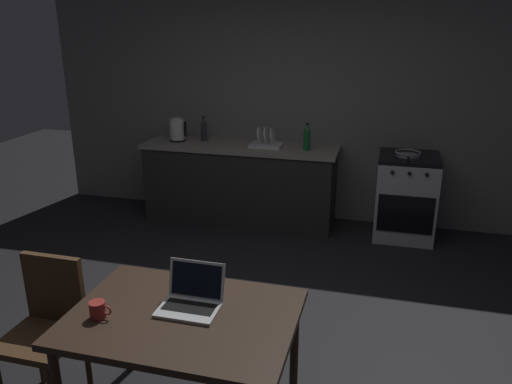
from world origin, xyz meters
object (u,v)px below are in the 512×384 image
stove_oven (406,196)px  frying_pan (408,154)px  electric_kettle (177,130)px  bottle_b (204,129)px  coffee_mug (98,310)px  dining_table (183,326)px  bottle (307,138)px  chair (47,323)px  laptop (191,300)px  dish_rack (266,142)px

stove_oven → frying_pan: (-0.02, -0.03, 0.47)m
electric_kettle → bottle_b: bottle_b is taller
coffee_mug → bottle_b: size_ratio=0.44×
dining_table → coffee_mug: coffee_mug is taller
bottle → coffee_mug: 3.22m
stove_oven → chair: chair is taller
bottle → coffee_mug: bearing=-100.2°
chair → frying_pan: bearing=58.7°
stove_oven → electric_kettle: (-2.54, 0.00, 0.57)m
electric_kettle → laptop: bearing=-65.7°
dining_table → coffee_mug: (-0.41, -0.14, 0.12)m
coffee_mug → bottle: bearing=79.8°
frying_pan → coffee_mug: bearing=-116.7°
coffee_mug → bottle_b: bottle_b is taller
dining_table → bottle_b: 3.34m
laptop → coffee_mug: laptop is taller
bottle → bottle_b: bearing=173.8°
chair → coffee_mug: bearing=-14.3°
bottle → stove_oven: bearing=2.6°
bottle → chair: bearing=-108.4°
chair → dish_rack: bearing=82.2°
coffee_mug → chair: bearing=163.3°
frying_pan → bottle_b: 2.23m
bottle_b → stove_oven: bearing=-2.1°
electric_kettle → frying_pan: (2.52, -0.03, -0.10)m
chair → bottle: 3.23m
bottle → dish_rack: size_ratio=0.85×
stove_oven → bottle_b: bottle_b is taller
dish_rack → stove_oven: bearing=-0.1°
bottle → laptop: bearing=-92.6°
laptop → dining_table: bearing=-114.0°
chair → electric_kettle: size_ratio=3.45×
laptop → dish_rack: dish_rack is taller
chair → coffee_mug: 0.52m
chair → bottle: (1.01, 3.03, 0.49)m
dish_rack → bottle_b: (-0.75, 0.08, 0.08)m
coffee_mug → bottle_b: 3.36m
stove_oven → bottle: bottle is taller
electric_kettle → coffee_mug: size_ratio=2.14×
laptop → electric_kettle: (-1.35, 2.99, 0.24)m
stove_oven → electric_kettle: 2.60m
dining_table → frying_pan: frying_pan is taller
stove_oven → electric_kettle: size_ratio=3.34×
chair → bottle: bottle is taller
bottle → bottle_b: (-1.20, 0.13, -0.01)m
laptop → bottle_b: 3.26m
frying_pan → dish_rack: (-1.48, 0.03, 0.02)m
laptop → electric_kettle: 3.29m
stove_oven → laptop: bearing=-111.7°
electric_kettle → frying_pan: electric_kettle is taller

